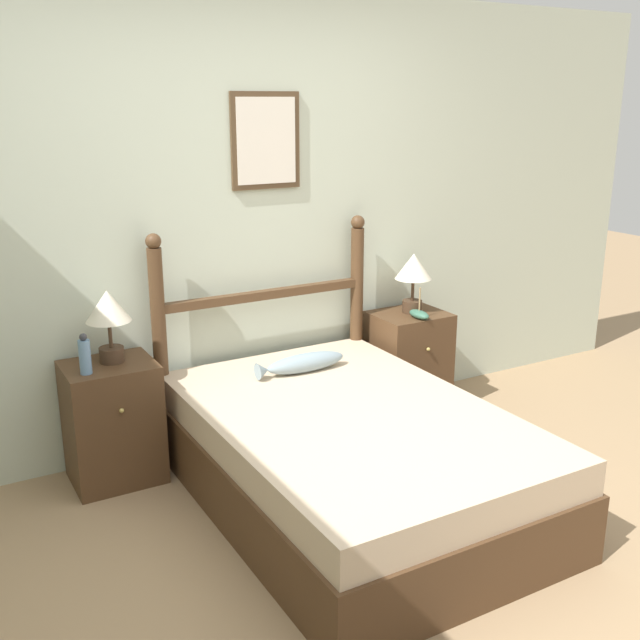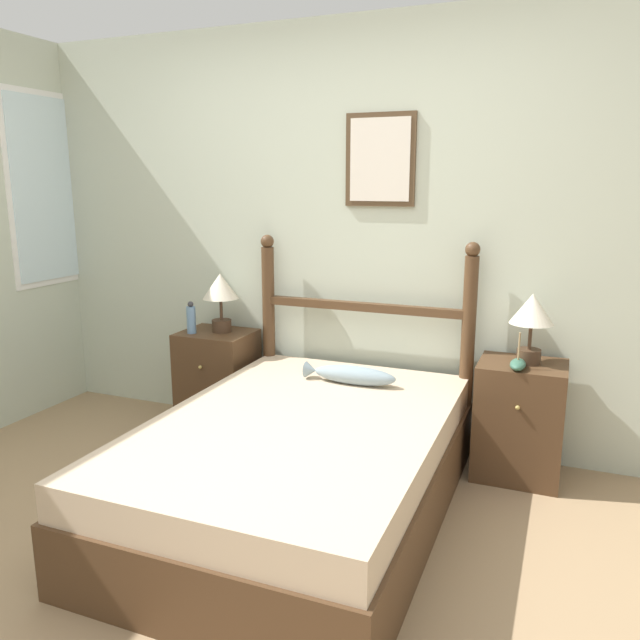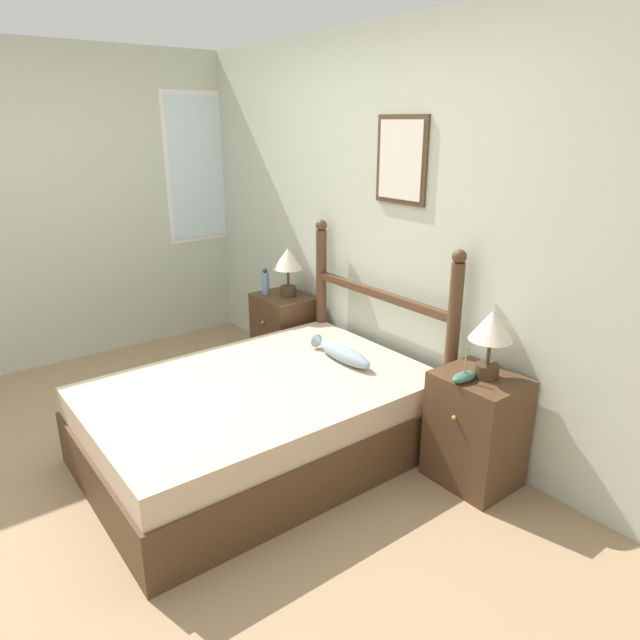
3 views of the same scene
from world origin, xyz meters
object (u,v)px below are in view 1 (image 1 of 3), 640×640
Objects in this scene: bottle at (85,355)px; fish_pillow at (302,363)px; bed at (351,458)px; table_lamp_left at (108,312)px; nightstand_right at (408,362)px; table_lamp_right at (413,271)px; nightstand_left at (113,422)px; model_boat at (419,314)px.

bottle is 0.39× the size of fish_pillow.
bed is 5.23× the size of table_lamp_left.
table_lamp_left is at bearing 179.27° from nightstand_right.
fish_pillow is (0.98, -0.26, -0.37)m from table_lamp_left.
table_lamp_left is 1.91m from table_lamp_right.
model_boat is (1.89, -0.12, 0.35)m from nightstand_left.
bottle reaches higher than nightstand_left.
bed is 0.67m from fish_pillow.
table_lamp_right is at bearing -0.43° from table_lamp_left.
nightstand_left is at bearing -179.71° from table_lamp_right.
fish_pillow is at bearing -7.23° from bottle.
bottle is 2.02m from model_boat.
bed is at bearing -142.99° from model_boat.
table_lamp_left is 1.94× the size of model_boat.
model_boat is at bearing -3.71° from nightstand_left.
nightstand_right is 1.71× the size of table_lamp_left.
table_lamp_right is at bearing 40.54° from bed.
bed is at bearing -40.92° from nightstand_left.
fish_pillow is (-0.90, -0.23, 0.22)m from nightstand_right.
fish_pillow reaches higher than bed.
model_boat is (0.94, 0.71, 0.43)m from bed.
bottle reaches higher than bed.
table_lamp_left is at bearing 179.57° from table_lamp_right.
table_lamp_left is 1.08m from fish_pillow.
table_lamp_left is at bearing 175.50° from model_boat.
table_lamp_left reaches higher than model_boat.
model_boat reaches higher than fish_pillow.
nightstand_left is 1.71× the size of table_lamp_right.
nightstand_right is 3.32× the size of model_boat.
model_boat reaches higher than nightstand_left.
nightstand_right reaches higher than bed.
nightstand_right is 1.71× the size of table_lamp_right.
bed is 3.07× the size of nightstand_left.
table_lamp_left is 1.82× the size of bottle.
table_lamp_right reaches higher than fish_pillow.
nightstand_right reaches higher than fish_pillow.
table_lamp_right is 1.94× the size of model_boat.
table_lamp_left is 1.00× the size of table_lamp_right.
bottle reaches higher than nightstand_right.
table_lamp_right is (1.94, 0.01, 0.59)m from nightstand_left.
nightstand_left is 2.03m from table_lamp_right.
bed is 1.46m from table_lamp_right.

